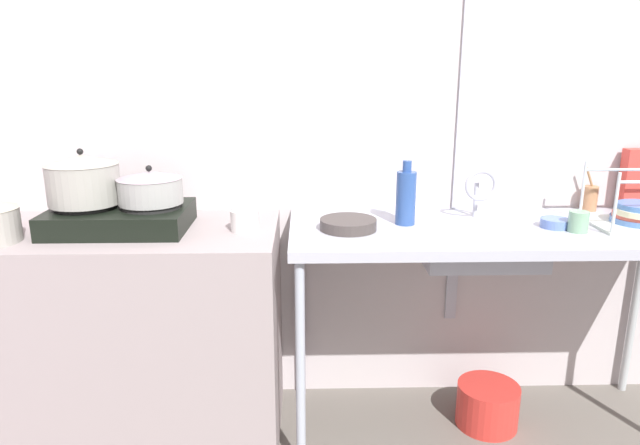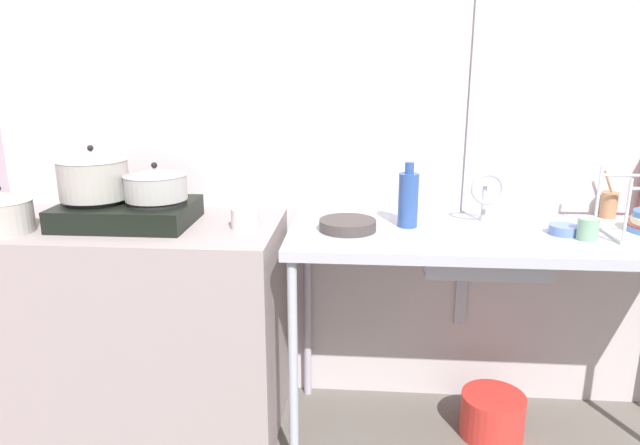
# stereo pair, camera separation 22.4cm
# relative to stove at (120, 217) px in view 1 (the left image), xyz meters

# --- Properties ---
(wall_back) EXTENTS (4.51, 0.10, 2.50)m
(wall_back) POSITION_rel_stove_xyz_m (1.17, 0.36, 0.29)
(wall_back) COLOR #BBB0B2
(wall_back) RESTS_ON ground
(wall_metal_strip) EXTENTS (0.05, 0.01, 2.00)m
(wall_metal_strip) POSITION_rel_stove_xyz_m (1.41, 0.30, 0.41)
(wall_metal_strip) COLOR #A4A6B3
(counter_concrete) EXTENTS (1.24, 0.62, 0.91)m
(counter_concrete) POSITION_rel_stove_xyz_m (-0.01, -0.00, -0.50)
(counter_concrete) COLOR gray
(counter_concrete) RESTS_ON ground
(counter_sink) EXTENTS (1.65, 0.62, 0.91)m
(counter_sink) POSITION_rel_stove_xyz_m (1.49, 0.00, -0.11)
(counter_sink) COLOR #A4A6B3
(counter_sink) RESTS_ON ground
(stove) EXTENTS (0.53, 0.36, 0.11)m
(stove) POSITION_rel_stove_xyz_m (0.00, 0.00, 0.00)
(stove) COLOR black
(stove) RESTS_ON counter_concrete
(pot_on_left_burner) EXTENTS (0.27, 0.27, 0.21)m
(pot_on_left_burner) POSITION_rel_stove_xyz_m (-0.13, -0.00, 0.15)
(pot_on_left_burner) COLOR gray
(pot_on_left_burner) RESTS_ON stove
(pot_on_right_burner) EXTENTS (0.25, 0.25, 0.15)m
(pot_on_right_burner) POSITION_rel_stove_xyz_m (0.13, -0.00, 0.12)
(pot_on_right_burner) COLOR gray
(pot_on_right_burner) RESTS_ON stove
(percolator) EXTENTS (0.11, 0.11, 0.16)m
(percolator) POSITION_rel_stove_xyz_m (0.49, -0.03, 0.03)
(percolator) COLOR silver
(percolator) RESTS_ON counter_concrete
(sink_basin) EXTENTS (0.46, 0.33, 0.13)m
(sink_basin) POSITION_rel_stove_xyz_m (1.41, -0.04, -0.11)
(sink_basin) COLOR #A4A6B3
(sink_basin) RESTS_ON counter_sink
(faucet) EXTENTS (0.13, 0.08, 0.21)m
(faucet) POSITION_rel_stove_xyz_m (1.44, 0.11, 0.09)
(faucet) COLOR #A4A6B3
(faucet) RESTS_ON counter_sink
(frying_pan) EXTENTS (0.22, 0.22, 0.04)m
(frying_pan) POSITION_rel_stove_xyz_m (0.89, -0.02, -0.03)
(frying_pan) COLOR #3B3432
(frying_pan) RESTS_ON counter_sink
(dish_rack) EXTENTS (0.39, 0.28, 0.24)m
(dish_rack) POSITION_rel_stove_xyz_m (2.06, -0.00, -0.01)
(dish_rack) COLOR #B3BDC0
(dish_rack) RESTS_ON counter_sink
(cup_by_rack) EXTENTS (0.07, 0.07, 0.08)m
(cup_by_rack) POSITION_rel_stove_xyz_m (1.78, -0.08, -0.01)
(cup_by_rack) COLOR gray
(cup_by_rack) RESTS_ON counter_sink
(small_bowl_on_drainboard) EXTENTS (0.11, 0.11, 0.04)m
(small_bowl_on_drainboard) POSITION_rel_stove_xyz_m (1.71, -0.02, -0.03)
(small_bowl_on_drainboard) COLOR #5470B5
(small_bowl_on_drainboard) RESTS_ON counter_sink
(bottle_by_sink) EXTENTS (0.08, 0.08, 0.26)m
(bottle_by_sink) POSITION_rel_stove_xyz_m (1.13, 0.05, 0.06)
(bottle_by_sink) COLOR navy
(bottle_by_sink) RESTS_ON counter_sink
(utensil_jar) EXTENTS (0.08, 0.07, 0.20)m
(utensil_jar) POSITION_rel_stove_xyz_m (1.98, 0.26, 0.01)
(utensil_jar) COLOR #A4714C
(utensil_jar) RESTS_ON counter_sink
(bucket_on_floor) EXTENTS (0.27, 0.27, 0.19)m
(bucket_on_floor) POSITION_rel_stove_xyz_m (1.52, 0.01, -0.86)
(bucket_on_floor) COLOR red
(bucket_on_floor) RESTS_ON ground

